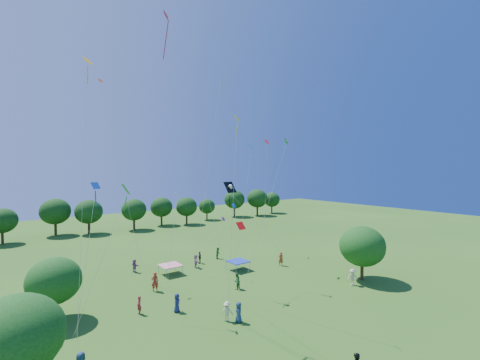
# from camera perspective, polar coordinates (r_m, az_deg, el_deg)

# --- Properties ---
(near_tree_west) EXTENTS (4.40, 4.40, 5.89)m
(near_tree_west) POSITION_cam_1_polar(r_m,az_deg,el_deg) (20.32, -35.02, -21.84)
(near_tree_west) COLOR #422B19
(near_tree_west) RESTS_ON ground
(near_tree_north) EXTENTS (4.06, 4.06, 5.00)m
(near_tree_north) POSITION_cam_1_polar(r_m,az_deg,el_deg) (30.24, -30.15, -15.22)
(near_tree_north) COLOR #422B19
(near_tree_north) RESTS_ON ground
(near_tree_east) EXTENTS (4.78, 4.78, 5.83)m
(near_tree_east) POSITION_cam_1_polar(r_m,az_deg,el_deg) (37.52, 20.91, -10.93)
(near_tree_east) COLOR #422B19
(near_tree_east) RESTS_ON ground
(treeline) EXTENTS (88.01, 8.77, 6.77)m
(treeline) POSITION_cam_1_polar(r_m,az_deg,el_deg) (66.16, -23.66, -5.02)
(treeline) COLOR #422B19
(treeline) RESTS_ON ground
(tent_red_stripe) EXTENTS (2.20, 2.20, 1.10)m
(tent_red_stripe) POSITION_cam_1_polar(r_m,az_deg,el_deg) (38.41, -12.27, -14.61)
(tent_red_stripe) COLOR red
(tent_red_stripe) RESTS_ON ground
(tent_blue) EXTENTS (2.20, 2.20, 1.10)m
(tent_blue) POSITION_cam_1_polar(r_m,az_deg,el_deg) (39.09, -0.37, -14.26)
(tent_blue) COLOR #1A33A9
(tent_blue) RESTS_ON ground
(crowd_person_1) EXTENTS (0.79, 0.61, 1.88)m
(crowd_person_1) POSITION_cam_1_polar(r_m,az_deg,el_deg) (33.92, -14.90, -17.07)
(crowd_person_1) COLOR maroon
(crowd_person_1) RESTS_ON ground
(crowd_person_2) EXTENTS (0.81, 0.80, 1.51)m
(crowd_person_2) POSITION_cam_1_polar(r_m,az_deg,el_deg) (43.88, -3.91, -12.84)
(crowd_person_2) COLOR #214E27
(crowd_person_2) RESTS_ON ground
(crowd_person_3) EXTENTS (1.00, 1.04, 1.53)m
(crowd_person_3) POSITION_cam_1_polar(r_m,az_deg,el_deg) (27.29, -2.32, -22.28)
(crowd_person_3) COLOR beige
(crowd_person_3) RESTS_ON ground
(crowd_person_4) EXTENTS (1.03, 1.03, 1.70)m
(crowd_person_4) POSITION_cam_1_polar(r_m,az_deg,el_deg) (30.24, -32.68, -19.92)
(crowd_person_4) COLOR #453B37
(crowd_person_4) RESTS_ON ground
(crowd_person_5) EXTENTS (0.95, 1.59, 1.61)m
(crowd_person_5) POSITION_cam_1_polar(r_m,az_deg,el_deg) (40.35, -7.85, -14.11)
(crowd_person_5) COLOR #AA6399
(crowd_person_5) RESTS_ON ground
(crowd_person_6) EXTENTS (0.83, 0.83, 1.55)m
(crowd_person_6) POSITION_cam_1_polar(r_m,az_deg,el_deg) (29.20, -11.17, -20.62)
(crowd_person_6) COLOR navy
(crowd_person_6) RESTS_ON ground
(crowd_person_7) EXTENTS (0.39, 0.58, 1.49)m
(crowd_person_7) POSITION_cam_1_polar(r_m,az_deg,el_deg) (29.53, -17.50, -20.46)
(crowd_person_7) COLOR maroon
(crowd_person_7) RESTS_ON ground
(crowd_person_8) EXTENTS (0.90, 0.69, 1.62)m
(crowd_person_8) POSITION_cam_1_polar(r_m,az_deg,el_deg) (33.43, -0.59, -17.52)
(crowd_person_8) COLOR #296029
(crowd_person_8) RESTS_ON ground
(crowd_person_9) EXTENTS (1.21, 1.00, 1.71)m
(crowd_person_9) POSITION_cam_1_polar(r_m,az_deg,el_deg) (36.32, 19.39, -15.96)
(crowd_person_9) COLOR beige
(crowd_person_9) RESTS_ON ground
(crowd_person_10) EXTENTS (0.60, 0.96, 1.51)m
(crowd_person_10) POSITION_cam_1_polar(r_m,az_deg,el_deg) (42.09, -7.18, -13.49)
(crowd_person_10) COLOR #372E2C
(crowd_person_10) RESTS_ON ground
(crowd_person_11) EXTENTS (0.82, 1.51, 1.54)m
(crowd_person_11) POSITION_cam_1_polar(r_m,az_deg,el_deg) (40.28, -18.25, -14.27)
(crowd_person_11) COLOR #915489
(crowd_person_11) RESTS_ON ground
(crowd_person_12) EXTENTS (0.83, 0.87, 1.59)m
(crowd_person_12) POSITION_cam_1_polar(r_m,az_deg,el_deg) (27.04, -0.24, -22.44)
(crowd_person_12) COLOR navy
(crowd_person_12) RESTS_ON ground
(crowd_person_13) EXTENTS (0.75, 0.66, 1.70)m
(crowd_person_13) POSITION_cam_1_polar(r_m,az_deg,el_deg) (41.12, 7.26, -13.73)
(crowd_person_13) COLOR #9B371C
(crowd_person_13) RESTS_ON ground
(pirate_kite) EXTENTS (6.67, 4.35, 9.43)m
(pirate_kite) POSITION_cam_1_polar(r_m,az_deg,el_deg) (30.83, -1.52, -1.53)
(pirate_kite) COLOR black
(red_high_kite) EXTENTS (6.10, 0.91, 23.27)m
(red_high_kite) POSITION_cam_1_polar(r_m,az_deg,el_deg) (28.16, -10.79, 17.68)
(red_high_kite) COLOR red
(small_kite_0) EXTENTS (1.28, 3.30, 6.99)m
(small_kite_0) POSITION_cam_1_polar(r_m,az_deg,el_deg) (22.92, -0.19, -9.99)
(small_kite_0) COLOR red
(small_kite_1) EXTENTS (1.62, 2.04, 18.18)m
(small_kite_1) POSITION_cam_1_polar(r_m,az_deg,el_deg) (24.02, -25.74, 10.78)
(small_kite_1) COLOR #FFB10D
(small_kite_2) EXTENTS (2.51, 2.04, 20.62)m
(small_kite_2) POSITION_cam_1_polar(r_m,az_deg,el_deg) (36.36, -4.84, 8.07)
(small_kite_2) COLOR gold
(small_kite_3) EXTENTS (2.01, 5.51, 9.93)m
(small_kite_3) POSITION_cam_1_polar(r_m,az_deg,el_deg) (18.12, -21.09, -5.98)
(small_kite_3) COLOR #188624
(small_kite_4) EXTENTS (1.57, 0.49, 9.84)m
(small_kite_4) POSITION_cam_1_polar(r_m,az_deg,el_deg) (22.22, -24.77, -5.34)
(small_kite_4) COLOR #1342BE
(small_kite_5) EXTENTS (2.85, 2.61, 5.30)m
(small_kite_5) POSITION_cam_1_polar(r_m,az_deg,el_deg) (36.15, -3.77, -8.16)
(small_kite_5) COLOR #8A178D
(small_kite_6) EXTENTS (1.60, 0.88, 8.81)m
(small_kite_6) POSITION_cam_1_polar(r_m,az_deg,el_deg) (26.50, -11.51, -5.95)
(small_kite_6) COLOR white
(small_kite_7) EXTENTS (5.14, 3.66, 14.25)m
(small_kite_7) POSITION_cam_1_polar(r_m,az_deg,el_deg) (46.22, 1.70, 3.28)
(small_kite_7) COLOR #0E80D5
(small_kite_8) EXTENTS (1.66, 2.26, 14.25)m
(small_kite_8) POSITION_cam_1_polar(r_m,az_deg,el_deg) (39.67, 4.69, 3.51)
(small_kite_8) COLOR red
(small_kite_9) EXTENTS (3.35, 3.97, 20.57)m
(small_kite_9) POSITION_cam_1_polar(r_m,az_deg,el_deg) (38.11, -21.81, 7.73)
(small_kite_9) COLOR #DD4D0B
(small_kite_10) EXTENTS (2.38, 4.32, 14.14)m
(small_kite_10) POSITION_cam_1_polar(r_m,az_deg,el_deg) (21.77, -0.95, 2.21)
(small_kite_10) COLOR yellow
(small_kite_11) EXTENTS (0.98, 4.75, 13.05)m
(small_kite_11) POSITION_cam_1_polar(r_m,az_deg,el_deg) (26.15, 6.06, -0.61)
(small_kite_11) COLOR #1B7D16
(small_kite_12) EXTENTS (1.12, 2.95, 5.85)m
(small_kite_12) POSITION_cam_1_polar(r_m,az_deg,el_deg) (44.47, -0.99, -5.35)
(small_kite_12) COLOR blue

